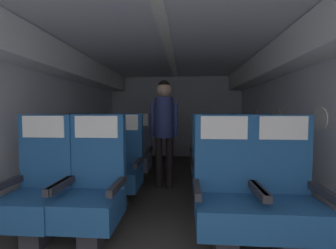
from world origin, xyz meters
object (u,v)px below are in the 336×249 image
seat_a_left_aisle (93,190)px  seat_c_right_aisle (236,155)px  seat_b_left_aisle (121,166)px  seat_b_right_window (213,168)px  seat_c_right_window (206,154)px  seat_c_left_window (107,153)px  seat_c_left_aisle (136,153)px  seat_a_left_window (39,189)px  seat_b_right_aisle (253,168)px  flight_attendant (164,122)px  seat_a_right_aisle (286,196)px  seat_a_right_window (225,194)px  seat_b_left_window (84,165)px

seat_a_left_aisle → seat_c_right_aisle: same height
seat_b_left_aisle → seat_b_right_window: size_ratio=1.00×
seat_b_left_aisle → seat_c_right_window: bearing=36.7°
seat_c_left_window → seat_a_left_aisle: bearing=-74.2°
seat_b_left_aisle → seat_c_right_aisle: same height
seat_c_right_aisle → seat_c_right_window: 0.48m
seat_c_left_aisle → seat_c_left_window: bearing=-178.8°
seat_c_left_window → seat_c_right_window: size_ratio=1.00×
seat_b_left_aisle → seat_b_right_window: 1.16m
seat_a_left_window → seat_c_left_window: (0.00, 1.75, 0.00)m
seat_a_left_window → seat_b_right_aisle: 2.32m
seat_c_right_window → flight_attendant: bearing=-161.5°
seat_a_left_window → seat_c_right_window: same height
seat_b_left_aisle → seat_c_right_window: size_ratio=1.00×
seat_b_left_aisle → seat_c_right_aisle: bearing=28.2°
seat_c_right_window → flight_attendant: (-0.67, -0.22, 0.54)m
seat_a_left_window → seat_b_left_aisle: 1.01m
seat_a_right_aisle → seat_a_right_window: (-0.50, -0.00, 0.00)m
seat_a_left_window → seat_b_right_aisle: (2.14, 0.89, 0.00)m
seat_c_right_aisle → seat_b_right_aisle: bearing=-90.0°
seat_a_left_aisle → seat_a_right_window: same height
seat_a_right_window → seat_b_right_window: (0.01, 0.88, 0.00)m
seat_b_left_window → seat_c_right_window: same height
seat_c_left_aisle → seat_c_right_aisle: (1.65, -0.01, 0.00)m
seat_c_left_aisle → seat_c_right_aisle: size_ratio=1.00×
seat_c_left_window → seat_c_right_window: (1.65, -0.01, 0.00)m
seat_c_left_aisle → seat_b_right_window: bearing=-36.9°
seat_c_left_window → seat_c_right_aisle: 2.13m
seat_b_right_aisle → seat_c_right_aisle: size_ratio=1.00×
seat_b_right_aisle → seat_c_left_window: same height
seat_a_right_aisle → seat_b_right_window: (-0.48, 0.88, 0.00)m
seat_b_right_window → seat_c_left_window: size_ratio=1.00×
seat_c_left_aisle → seat_b_left_window: bearing=-119.2°
seat_c_left_window → seat_c_left_aisle: same height
seat_c_left_aisle → seat_c_right_aisle: bearing=-0.2°
seat_c_right_window → seat_b_right_window: bearing=-90.2°
seat_b_right_window → seat_c_right_window: bearing=89.8°
seat_a_left_window → seat_c_right_aisle: size_ratio=1.00×
seat_b_left_aisle → seat_a_right_aisle: bearing=-28.1°
seat_b_right_window → seat_c_right_window: size_ratio=1.00×
seat_a_left_window → seat_a_right_window: bearing=-0.1°
seat_a_right_aisle → seat_b_left_window: same height
seat_b_left_aisle → seat_c_left_aisle: bearing=90.8°
seat_a_right_window → seat_b_left_window: same height
seat_a_left_aisle → seat_b_right_aisle: same height
seat_b_right_aisle → seat_c_left_window: (-2.13, 0.86, 0.00)m
seat_a_left_aisle → seat_b_left_window: 1.00m
seat_a_right_window → seat_a_left_window: bearing=179.9°
seat_c_right_aisle → seat_b_left_window: bearing=-157.9°
seat_a_right_aisle → seat_b_left_window: (-2.14, 0.89, 0.00)m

